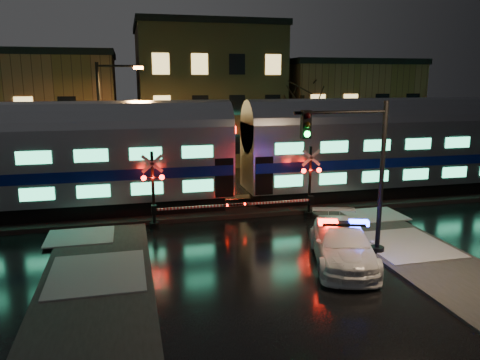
% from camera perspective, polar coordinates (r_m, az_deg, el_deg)
% --- Properties ---
extents(ground, '(120.00, 120.00, 0.00)m').
position_cam_1_polar(ground, '(22.08, 0.66, -6.98)').
color(ground, black).
rests_on(ground, ground).
extents(ballast, '(90.00, 4.20, 0.24)m').
position_cam_1_polar(ballast, '(26.70, -1.98, -3.30)').
color(ballast, black).
rests_on(ballast, ground).
extents(sidewalk_left, '(4.00, 20.00, 0.12)m').
position_cam_1_polar(sidewalk_left, '(15.99, -17.57, -15.16)').
color(sidewalk_left, '#2D2D2D').
rests_on(sidewalk_left, ground).
extents(sidewalk_right, '(4.00, 20.00, 0.12)m').
position_cam_1_polar(sidewalk_right, '(19.73, 24.27, -10.32)').
color(sidewalk_right, '#2D2D2D').
rests_on(sidewalk_right, ground).
extents(building_left, '(14.00, 10.00, 9.00)m').
position_cam_1_polar(building_left, '(43.03, -24.29, 7.47)').
color(building_left, brown).
rests_on(building_left, ground).
extents(building_mid, '(12.00, 11.00, 11.50)m').
position_cam_1_polar(building_mid, '(43.33, -4.15, 10.19)').
color(building_mid, brown).
rests_on(building_mid, ground).
extents(building_right, '(12.00, 10.00, 8.50)m').
position_cam_1_polar(building_right, '(46.87, 12.03, 8.27)').
color(building_right, brown).
rests_on(building_right, ground).
extents(train, '(51.00, 3.12, 5.92)m').
position_cam_1_polar(train, '(26.19, -0.26, 3.71)').
color(train, black).
rests_on(train, ballast).
extents(police_car, '(3.78, 6.00, 1.79)m').
position_cam_1_polar(police_car, '(19.28, 12.38, -7.60)').
color(police_car, white).
rests_on(police_car, ground).
extents(crossing_signal_right, '(5.39, 0.64, 3.82)m').
position_cam_1_polar(crossing_signal_right, '(24.86, 7.78, -1.12)').
color(crossing_signal_right, black).
rests_on(crossing_signal_right, ground).
extents(crossing_signal_left, '(5.43, 0.64, 3.85)m').
position_cam_1_polar(crossing_signal_left, '(23.26, -9.61, -2.08)').
color(crossing_signal_left, black).
rests_on(crossing_signal_left, ground).
extents(traffic_light, '(4.16, 0.73, 6.43)m').
position_cam_1_polar(traffic_light, '(19.43, 14.38, 0.43)').
color(traffic_light, black).
rests_on(traffic_light, ground).
extents(streetlight, '(2.75, 0.29, 8.22)m').
position_cam_1_polar(streetlight, '(29.35, -16.11, 6.82)').
color(streetlight, black).
rests_on(streetlight, ground).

